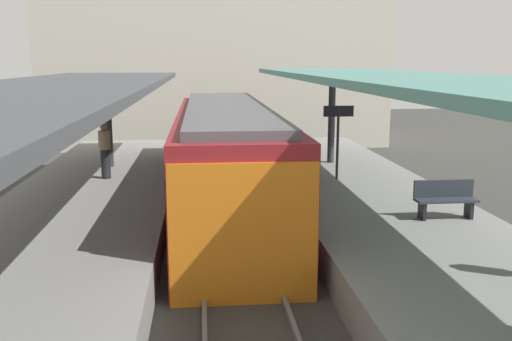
# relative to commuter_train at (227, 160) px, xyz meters

# --- Properties ---
(ground_plane) EXTENTS (80.00, 80.00, 0.00)m
(ground_plane) POSITION_rel_commuter_train_xyz_m (0.00, -4.40, -1.73)
(ground_plane) COLOR #383835
(platform_left) EXTENTS (4.40, 28.00, 1.00)m
(platform_left) POSITION_rel_commuter_train_xyz_m (-3.80, -4.40, -1.23)
(platform_left) COLOR gray
(platform_left) RESTS_ON ground_plane
(platform_right) EXTENTS (4.40, 28.00, 1.00)m
(platform_right) POSITION_rel_commuter_train_xyz_m (3.80, -4.40, -1.23)
(platform_right) COLOR gray
(platform_right) RESTS_ON ground_plane
(track_ballast) EXTENTS (3.20, 28.00, 0.20)m
(track_ballast) POSITION_rel_commuter_train_xyz_m (0.00, -4.40, -1.63)
(track_ballast) COLOR #423F3D
(track_ballast) RESTS_ON ground_plane
(rail_near_side) EXTENTS (0.08, 28.00, 0.14)m
(rail_near_side) POSITION_rel_commuter_train_xyz_m (-0.72, -4.40, -1.46)
(rail_near_side) COLOR slate
(rail_near_side) RESTS_ON track_ballast
(rail_far_side) EXTENTS (0.08, 28.00, 0.14)m
(rail_far_side) POSITION_rel_commuter_train_xyz_m (0.72, -4.40, -1.46)
(rail_far_side) COLOR slate
(rail_far_side) RESTS_ON track_ballast
(commuter_train) EXTENTS (2.78, 12.50, 3.10)m
(commuter_train) POSITION_rel_commuter_train_xyz_m (0.00, 0.00, 0.00)
(commuter_train) COLOR maroon
(commuter_train) RESTS_ON track_ballast
(canopy_left) EXTENTS (4.18, 21.00, 3.04)m
(canopy_left) POSITION_rel_commuter_train_xyz_m (-3.80, -3.00, 2.20)
(canopy_left) COLOR #333335
(canopy_left) RESTS_ON platform_left
(canopy_right) EXTENTS (4.18, 21.00, 3.20)m
(canopy_right) POSITION_rel_commuter_train_xyz_m (3.80, -3.00, 2.35)
(canopy_right) COLOR #333335
(canopy_right) RESTS_ON platform_right
(platform_bench) EXTENTS (1.40, 0.41, 0.86)m
(platform_bench) POSITION_rel_commuter_train_xyz_m (4.76, -3.84, -0.26)
(platform_bench) COLOR black
(platform_bench) RESTS_ON platform_right
(platform_sign) EXTENTS (0.90, 0.08, 2.21)m
(platform_sign) POSITION_rel_commuter_train_xyz_m (3.34, 0.55, 0.90)
(platform_sign) COLOR #262628
(platform_sign) RESTS_ON platform_right
(litter_bin) EXTENTS (0.44, 0.44, 0.80)m
(litter_bin) POSITION_rel_commuter_train_xyz_m (2.36, 0.11, -0.33)
(litter_bin) COLOR maroon
(litter_bin) RESTS_ON platform_right
(passenger_mid_platform) EXTENTS (0.36, 0.36, 1.67)m
(passenger_mid_platform) POSITION_rel_commuter_train_xyz_m (-3.61, 1.33, 0.14)
(passenger_mid_platform) COLOR #232328
(passenger_mid_platform) RESTS_ON platform_left
(station_building_backdrop) EXTENTS (18.00, 6.00, 11.00)m
(station_building_backdrop) POSITION_rel_commuter_train_xyz_m (0.17, 15.60, 3.77)
(station_building_backdrop) COLOR beige
(station_building_backdrop) RESTS_ON ground_plane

